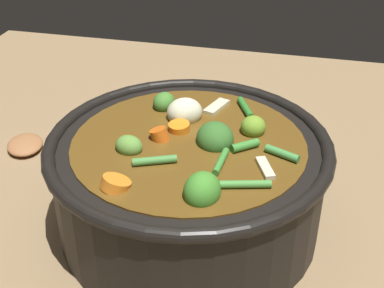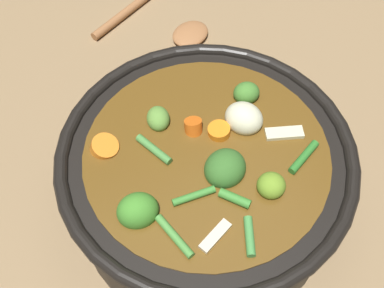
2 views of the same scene
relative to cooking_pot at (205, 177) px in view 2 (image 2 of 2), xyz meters
name	(u,v)px [view 2 (image 2 of 2)]	position (x,y,z in m)	size (l,w,h in m)	color
ground_plane	(204,203)	(0.00, 0.00, -0.06)	(1.10, 1.10, 0.00)	#8C704C
cooking_pot	(205,177)	(0.00, 0.00, 0.00)	(0.31, 0.31, 0.14)	black
wooden_spoon	(166,21)	(-0.08, -0.31, -0.05)	(0.18, 0.19, 0.01)	#9E663C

